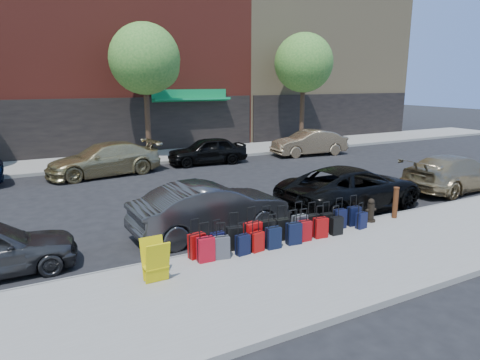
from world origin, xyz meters
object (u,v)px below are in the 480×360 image
car_near_2 (352,188)px  tree_right (305,64)px  car_near_3 (455,173)px  car_far_1 (104,159)px  bollard (395,202)px  car_far_2 (207,151)px  fire_hydrant (371,211)px  suitcase_front_5 (282,229)px  display_rack (155,261)px  tree_center (147,61)px  car_near_1 (211,209)px  car_far_3 (309,143)px

car_near_2 → tree_right: bearing=-34.7°
car_near_3 → car_far_1: 15.41m
bollard → car_far_2: size_ratio=0.23×
fire_hydrant → car_far_1: 12.70m
suitcase_front_5 → display_rack: bearing=-163.2°
tree_center → car_near_3: 16.07m
bollard → car_near_1: size_ratio=0.21×
tree_center → car_near_1: (-2.02, -12.57, -4.65)m
display_rack → car_far_1: size_ratio=0.17×
suitcase_front_5 → fire_hydrant: size_ratio=1.32×
car_near_1 → car_near_2: bearing=-92.8°
tree_right → car_far_2: 9.79m
fire_hydrant → car_far_3: car_far_3 is taller
car_near_2 → car_far_2: car_near_2 is taller
display_rack → car_far_2: 14.16m
car_far_1 → bollard: bearing=22.5°
display_rack → car_near_3: bearing=9.7°
car_near_3 → car_far_1: bearing=48.2°
suitcase_front_5 → fire_hydrant: suitcase_front_5 is taller
tree_right → car_far_3: bearing=-120.0°
car_near_2 → car_far_1: car_far_1 is taller
tree_right → car_far_1: (-13.66, -2.90, -4.65)m
car_near_1 → car_far_3: car_near_1 is taller
tree_center → car_near_3: (8.84, -12.57, -4.68)m
car_near_3 → car_far_3: (0.00, 9.70, 0.02)m
tree_right → car_far_2: tree_right is taller
suitcase_front_5 → car_near_3: 9.67m
suitcase_front_5 → car_near_3: car_near_3 is taller
display_rack → car_near_2: size_ratio=0.17×
car_far_1 → car_far_2: car_far_1 is taller
car_near_2 → car_near_3: (5.52, 0.02, -0.03)m
bollard → car_near_1: bearing=162.4°
bollard → display_rack: 7.98m
display_rack → car_near_3: 13.49m
suitcase_front_5 → display_rack: 3.83m
tree_center → car_near_1: tree_center is taller
bollard → display_rack: size_ratio=1.08×
bollard → car_near_2: car_near_2 is taller
car_near_2 → car_near_3: bearing=-94.7°
tree_center → car_near_3: size_ratio=1.45×
tree_right → car_near_3: size_ratio=1.45×
tree_right → car_far_1: bearing=-168.0°
display_rack → car_near_2: car_near_2 is taller
tree_right → tree_center: bearing=180.0°
tree_center → car_near_2: 13.83m
car_near_1 → car_far_3: bearing=-50.8°
suitcase_front_5 → car_far_3: bearing=55.6°
bollard → car_near_3: (5.32, 1.75, 0.07)m
car_far_2 → car_far_3: size_ratio=0.93×
suitcase_front_5 → bollard: 4.20m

